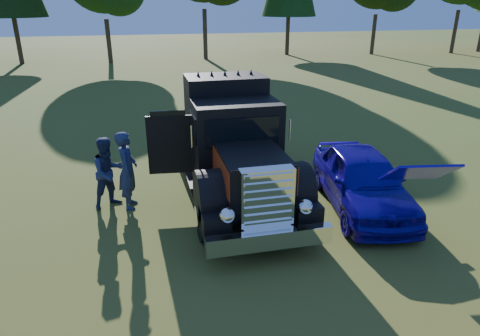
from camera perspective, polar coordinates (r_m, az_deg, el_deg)
name	(u,v)px	position (r m, az deg, el deg)	size (l,w,h in m)	color
ground	(239,235)	(9.56, -0.08, -8.86)	(120.00, 120.00, 0.00)	#2A4F17
diamond_t_truck	(232,149)	(10.94, -1.03, 2.56)	(3.38, 7.16, 3.00)	black
hotrod_coupe	(362,179)	(10.89, 16.02, -1.48)	(2.39, 4.49, 1.89)	#072F9D
spectator_near	(128,170)	(10.74, -14.75, -0.29)	(0.71, 0.47, 1.95)	#20304B
spectator_far	(109,172)	(10.94, -17.08, -0.57)	(0.87, 0.68, 1.79)	#1B253F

